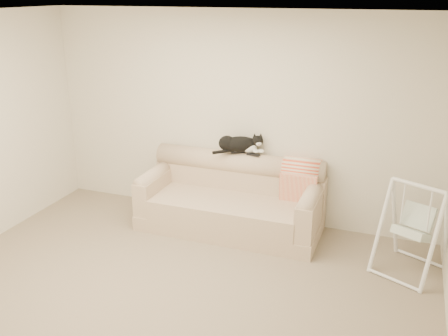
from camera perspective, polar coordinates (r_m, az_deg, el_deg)
name	(u,v)px	position (r m, az deg, el deg)	size (l,w,h in m)	color
ground_plane	(170,295)	(5.03, -6.18, -14.23)	(5.00, 5.00, 0.00)	#7B6A56
room_shell	(164,145)	(4.37, -6.92, 2.62)	(5.04, 4.04, 2.60)	silver
sofa	(232,201)	(6.15, 0.88, -3.74)	(2.20, 0.93, 0.90)	tan
remote_a	(238,152)	(6.16, 1.61, 1.85)	(0.18, 0.14, 0.03)	black
remote_b	(253,154)	(6.08, 3.36, 1.56)	(0.18, 0.08, 0.02)	black
tuxedo_cat	(239,144)	(6.12, 1.78, 2.76)	(0.60, 0.44, 0.25)	black
throw_blanket	(301,174)	(6.02, 8.83, -0.68)	(0.44, 0.38, 0.58)	#E44726
baby_swing	(413,228)	(5.50, 20.82, -6.46)	(0.82, 0.84, 0.99)	white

